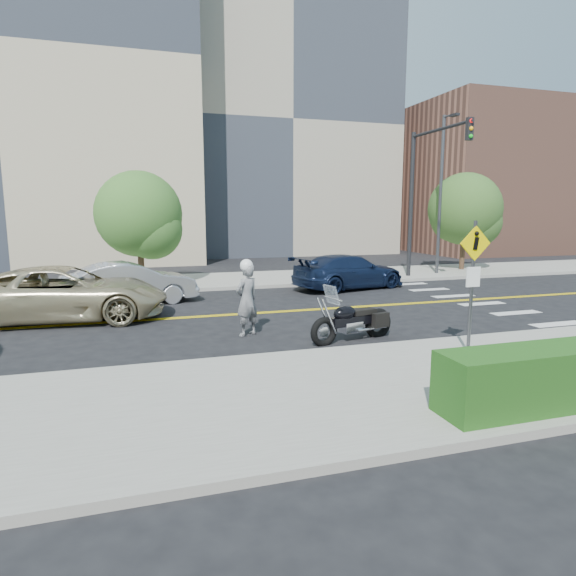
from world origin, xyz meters
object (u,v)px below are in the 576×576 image
(motorcyclist, at_px, (247,298))
(pedestrian_sign, at_px, (473,274))
(suv, at_px, (65,293))
(parked_car_silver, at_px, (130,283))
(motorcycle, at_px, (353,312))
(parked_car_blue, at_px, (349,272))

(motorcyclist, bearing_deg, pedestrian_sign, 112.09)
(suv, distance_m, parked_car_silver, 2.88)
(suv, bearing_deg, motorcycle, -117.89)
(motorcycle, xyz_separation_m, parked_car_blue, (3.44, 7.95, -0.01))
(suv, bearing_deg, parked_car_blue, -69.34)
(pedestrian_sign, height_order, motorcyclist, pedestrian_sign)
(parked_car_silver, height_order, parked_car_blue, parked_car_silver)
(motorcycle, relative_size, parked_car_silver, 0.53)
(motorcycle, height_order, suv, suv)
(motorcyclist, bearing_deg, suv, -63.64)
(pedestrian_sign, height_order, motorcycle, pedestrian_sign)
(pedestrian_sign, bearing_deg, motorcycle, 130.09)
(motorcyclist, xyz_separation_m, motorcycle, (2.53, -1.33, -0.28))
(pedestrian_sign, xyz_separation_m, parked_car_blue, (1.57, 10.18, -1.21))
(suv, xyz_separation_m, parked_car_blue, (10.97, 3.16, -0.09))
(motorcyclist, distance_m, motorcycle, 2.87)
(parked_car_silver, bearing_deg, pedestrian_sign, -152.62)
(motorcycle, bearing_deg, suv, 133.60)
(parked_car_silver, bearing_deg, parked_car_blue, -95.74)
(pedestrian_sign, bearing_deg, motorcyclist, 141.06)
(motorcyclist, height_order, parked_car_silver, motorcyclist)
(parked_car_silver, bearing_deg, motorcycle, -152.89)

